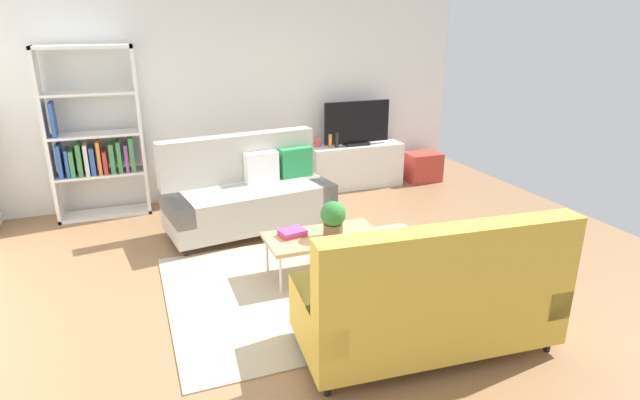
# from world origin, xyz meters

# --- Properties ---
(ground_plane) EXTENTS (7.68, 7.68, 0.00)m
(ground_plane) POSITION_xyz_m (0.00, 0.00, 0.00)
(ground_plane) COLOR #936B47
(wall_far) EXTENTS (6.40, 0.12, 2.90)m
(wall_far) POSITION_xyz_m (0.00, 2.80, 1.45)
(wall_far) COLOR white
(wall_far) RESTS_ON ground_plane
(area_rug) EXTENTS (2.90, 2.20, 0.01)m
(area_rug) POSITION_xyz_m (0.04, -0.25, 0.01)
(area_rug) COLOR tan
(area_rug) RESTS_ON ground_plane
(couch_beige) EXTENTS (2.00, 1.09, 1.10)m
(couch_beige) POSITION_xyz_m (-0.30, 1.38, 0.45)
(couch_beige) COLOR #B2ADA3
(couch_beige) RESTS_ON ground_plane
(couch_green) EXTENTS (1.96, 0.99, 1.10)m
(couch_green) POSITION_xyz_m (0.37, -1.47, 0.45)
(couch_green) COLOR gold
(couch_green) RESTS_ON ground_plane
(coffee_table) EXTENTS (1.10, 0.56, 0.42)m
(coffee_table) POSITION_xyz_m (0.09, -0.05, 0.39)
(coffee_table) COLOR tan
(coffee_table) RESTS_ON ground_plane
(tv_console) EXTENTS (1.40, 0.44, 0.64)m
(tv_console) POSITION_xyz_m (1.57, 2.46, 0.32)
(tv_console) COLOR silver
(tv_console) RESTS_ON ground_plane
(tv) EXTENTS (1.00, 0.20, 0.64)m
(tv) POSITION_xyz_m (1.57, 2.44, 0.95)
(tv) COLOR black
(tv) RESTS_ON tv_console
(bookshelf) EXTENTS (1.10, 0.36, 2.10)m
(bookshelf) POSITION_xyz_m (-1.94, 2.48, 0.96)
(bookshelf) COLOR white
(bookshelf) RESTS_ON ground_plane
(storage_trunk) EXTENTS (0.52, 0.40, 0.44)m
(storage_trunk) POSITION_xyz_m (2.67, 2.36, 0.22)
(storage_trunk) COLOR #B2382D
(storage_trunk) RESTS_ON ground_plane
(potted_plant) EXTENTS (0.24, 0.24, 0.35)m
(potted_plant) POSITION_xyz_m (0.17, -0.11, 0.61)
(potted_plant) COLOR brown
(potted_plant) RESTS_ON coffee_table
(table_book_0) EXTENTS (0.26, 0.21, 0.03)m
(table_book_0) POSITION_xyz_m (-0.19, 0.04, 0.44)
(table_book_0) COLOR red
(table_book_0) RESTS_ON coffee_table
(table_book_1) EXTENTS (0.27, 0.22, 0.03)m
(table_book_1) POSITION_xyz_m (-0.19, 0.04, 0.47)
(table_book_1) COLOR purple
(table_book_1) RESTS_ON table_book_0
(vase_0) EXTENTS (0.10, 0.10, 0.14)m
(vase_0) POSITION_xyz_m (0.99, 2.51, 0.71)
(vase_0) COLOR #B24C4C
(vase_0) RESTS_ON tv_console
(bottle_0) EXTENTS (0.05, 0.05, 0.20)m
(bottle_0) POSITION_xyz_m (1.15, 2.42, 0.74)
(bottle_0) COLOR orange
(bottle_0) RESTS_ON tv_console
(bottle_1) EXTENTS (0.05, 0.05, 0.22)m
(bottle_1) POSITION_xyz_m (1.25, 2.42, 0.75)
(bottle_1) COLOR #262626
(bottle_1) RESTS_ON tv_console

